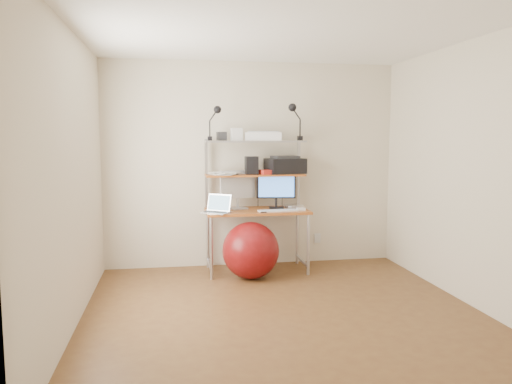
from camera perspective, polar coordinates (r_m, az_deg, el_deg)
room at (r=4.41m, az=3.25°, el=1.83°), size 3.60×3.60×3.60m
computer_desk at (r=5.91m, az=-0.01°, el=0.12°), size 1.20×0.60×1.57m
wall_outlet at (r=6.47m, az=7.03°, el=-5.25°), size 0.08×0.01×0.12m
monitor_silver at (r=5.93m, az=-2.10°, el=0.61°), size 0.43×0.21×0.49m
monitor_black at (r=5.98m, az=2.32°, el=0.40°), size 0.47×0.16×0.47m
laptop at (r=5.67m, az=-4.42°, el=-1.92°), size 0.38×0.36×0.26m
keyboard at (r=5.77m, az=2.53°, el=-2.13°), size 0.47×0.17×0.01m
mouse at (r=5.85m, az=5.15°, el=-1.96°), size 0.10×0.07×0.03m
mac_mini at (r=6.04m, az=4.27°, el=-1.64°), size 0.22×0.22×0.04m
phone at (r=5.71m, az=0.73°, el=-2.23°), size 0.08×0.13×0.01m
printer at (r=6.07m, az=3.35°, el=3.07°), size 0.50×0.39×0.21m
nas_cube at (r=5.91m, az=-0.52°, el=3.06°), size 0.15×0.15×0.21m
red_box at (r=5.93m, az=1.40°, el=2.30°), size 0.22×0.18×0.05m
scanner at (r=5.96m, az=0.85°, el=6.42°), size 0.47×0.35×0.11m
box_white at (r=5.87m, az=-2.24°, el=6.61°), size 0.13×0.11×0.15m
box_grey at (r=5.93m, az=-3.95°, el=6.38°), size 0.12×0.12×0.10m
clip_lamp_left at (r=5.80m, az=-4.61°, el=8.73°), size 0.16×0.09×0.40m
clip_lamp_right at (r=5.99m, az=4.37°, el=8.94°), size 0.17×0.10×0.44m
exercise_ball at (r=5.65m, az=-0.61°, el=-6.69°), size 0.64×0.64×0.64m
paper_stack at (r=5.90m, az=-3.75°, el=2.14°), size 0.39×0.42×0.03m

